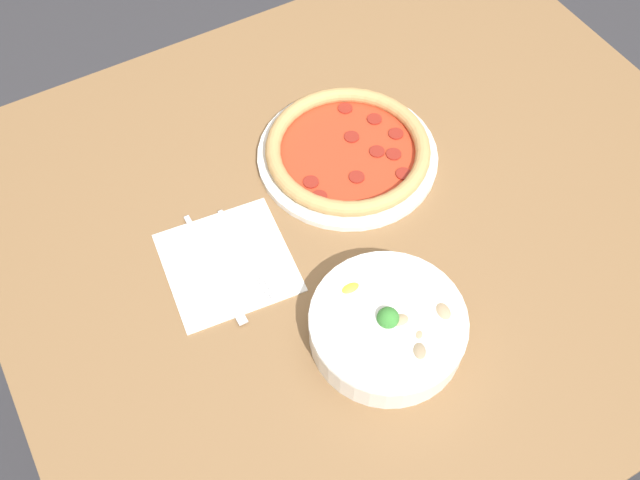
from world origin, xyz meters
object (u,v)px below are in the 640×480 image
(fork, at_px, (244,252))
(knife, at_px, (211,263))
(bowl, at_px, (388,325))
(pizza, at_px, (348,151))

(fork, height_order, knife, same)
(bowl, xyz_separation_m, knife, (0.17, -0.24, -0.03))
(pizza, height_order, fork, pizza)
(pizza, xyz_separation_m, knife, (0.29, 0.08, -0.01))
(bowl, distance_m, knife, 0.29)
(pizza, bearing_deg, bowl, 68.71)
(fork, xyz_separation_m, knife, (0.05, -0.01, -0.00))
(pizza, height_order, bowl, bowl)
(pizza, distance_m, bowl, 0.34)
(fork, bearing_deg, knife, -97.12)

